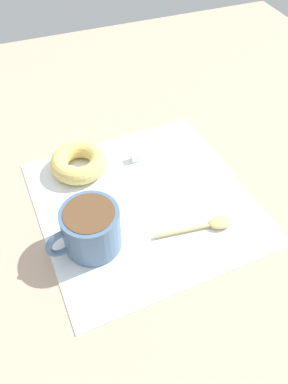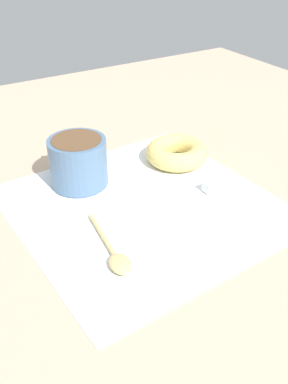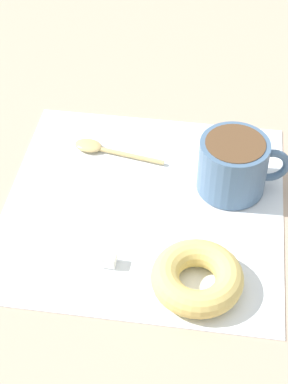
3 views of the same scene
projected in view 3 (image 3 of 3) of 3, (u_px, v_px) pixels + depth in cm
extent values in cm
cube|color=tan|center=(125.00, 220.00, 74.81)|extent=(120.00, 120.00, 2.00)
cube|color=white|center=(144.00, 205.00, 74.99)|extent=(34.03, 34.03, 0.30)
cylinder|color=slate|center=(233.00, 166.00, 74.60)|extent=(8.08, 8.08, 6.76)
cylinder|color=brown|center=(235.00, 145.00, 72.36)|extent=(6.88, 6.88, 0.60)
torus|color=slate|center=(270.00, 165.00, 74.64)|extent=(1.86, 4.77, 4.69)
torus|color=#E5C66B|center=(197.00, 278.00, 65.41)|extent=(9.55, 9.55, 2.93)
ellipsoid|color=#D8B772|center=(88.00, 145.00, 81.67)|extent=(2.81, 3.86, 0.90)
cylinder|color=#D8B772|center=(129.00, 155.00, 80.58)|extent=(1.63, 9.15, 0.56)
cube|color=white|center=(108.00, 259.00, 68.10)|extent=(1.43, 1.43, 1.43)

